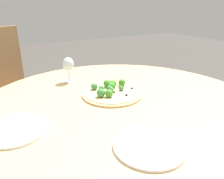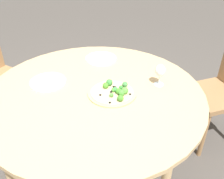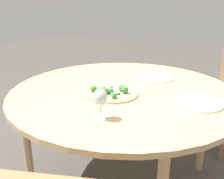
{
  "view_description": "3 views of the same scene",
  "coord_description": "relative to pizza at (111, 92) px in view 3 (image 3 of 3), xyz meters",
  "views": [
    {
      "loc": [
        -0.49,
        -0.78,
        1.14
      ],
      "look_at": [
        0.01,
        0.12,
        0.73
      ],
      "focal_mm": 35.0,
      "sensor_mm": 36.0,
      "label": 1
    },
    {
      "loc": [
        1.3,
        0.19,
        1.59
      ],
      "look_at": [
        0.01,
        0.12,
        0.73
      ],
      "focal_mm": 40.0,
      "sensor_mm": 36.0,
      "label": 2
    },
    {
      "loc": [
        -0.7,
        1.28,
        1.22
      ],
      "look_at": [
        0.01,
        0.12,
        0.73
      ],
      "focal_mm": 40.0,
      "sensor_mm": 36.0,
      "label": 3
    }
  ],
  "objects": [
    {
      "name": "plate_near",
      "position": [
        -0.11,
        -0.45,
        -0.01
      ],
      "size": [
        0.24,
        0.24,
        0.01
      ],
      "color": "white",
      "rests_on": "dining_table"
    },
    {
      "name": "plate_far",
      "position": [
        -0.47,
        -0.13,
        -0.01
      ],
      "size": [
        0.24,
        0.24,
        0.01
      ],
      "color": "white",
      "rests_on": "dining_table"
    },
    {
      "name": "dining_table",
      "position": [
        -0.01,
        -0.13,
        -0.07
      ],
      "size": [
        1.39,
        1.39,
        0.7
      ],
      "color": "tan",
      "rests_on": "ground_plane"
    },
    {
      "name": "wine_glass",
      "position": [
        -0.12,
        0.29,
        0.09
      ],
      "size": [
        0.07,
        0.07,
        0.15
      ],
      "color": "silver",
      "rests_on": "dining_table"
    },
    {
      "name": "pizza",
      "position": [
        0.0,
        0.0,
        0.0
      ],
      "size": [
        0.31,
        0.31,
        0.06
      ],
      "color": "tan",
      "rests_on": "dining_table"
    }
  ]
}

